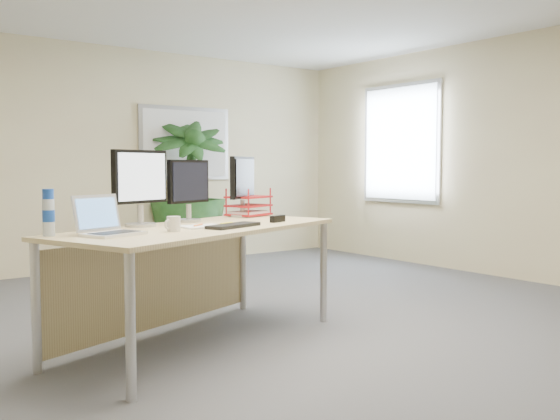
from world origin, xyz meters
TOP-DOWN VIEW (x-y plane):
  - floor at (0.00, 0.00)m, footprint 8.00×8.00m
  - back_wall at (0.00, 4.00)m, footprint 7.00×0.04m
  - whiteboard at (1.20, 3.97)m, footprint 1.30×0.04m
  - window at (3.47, 2.30)m, footprint 0.04×1.30m
  - desk at (-0.60, 0.61)m, footprint 2.34×1.58m
  - floor_plant at (1.09, 3.70)m, footprint 1.04×1.04m
  - monitor_left at (-0.89, 0.74)m, footprint 0.46×0.22m
  - monitor_right at (-0.44, 0.87)m, footprint 0.41×0.19m
  - monitor_dark at (0.15, 1.01)m, footprint 0.39×0.29m
  - laptop at (-1.28, 0.37)m, footprint 0.42×0.39m
  - keyboard at (-0.40, 0.30)m, footprint 0.46×0.28m
  - coffee_mug at (-0.86, 0.30)m, footprint 0.13×0.09m
  - spiral_notebook at (-0.57, 0.43)m, footprint 0.29×0.22m
  - orange_pen at (-0.60, 0.43)m, footprint 0.11×0.09m
  - yellow_highlighter at (-0.33, 0.50)m, footprint 0.13×0.06m
  - water_bottle at (-1.58, 0.51)m, footprint 0.07×0.07m
  - letter_tray at (0.23, 1.05)m, footprint 0.41×0.36m
  - stapler at (0.08, 0.44)m, footprint 0.16×0.09m

SIDE VIEW (x-z plane):
  - floor at x=0.00m, z-range 0.00..0.00m
  - desk at x=-0.60m, z-range 0.24..1.07m
  - floor_plant at x=1.09m, z-range 0.00..1.50m
  - spiral_notebook at x=-0.57m, z-range 0.83..0.84m
  - yellow_highlighter at x=-0.33m, z-range 0.83..0.85m
  - keyboard at x=-0.40m, z-range 0.83..0.86m
  - orange_pen at x=-0.60m, z-range 0.84..0.85m
  - stapler at x=0.08m, z-range 0.83..0.88m
  - coffee_mug at x=-0.86m, z-range 0.83..0.93m
  - laptop at x=-1.28m, z-range 0.77..1.01m
  - letter_tray at x=0.23m, z-range 0.82..0.99m
  - water_bottle at x=-1.58m, z-range 0.82..1.11m
  - monitor_right at x=-0.44m, z-range 0.87..1.33m
  - monitor_dark at x=0.15m, z-range 0.87..1.37m
  - monitor_left at x=-0.89m, z-range 0.87..1.40m
  - back_wall at x=0.00m, z-range 0.00..2.70m
  - whiteboard at x=1.20m, z-range 1.07..2.02m
  - window at x=3.47m, z-range 0.77..2.33m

